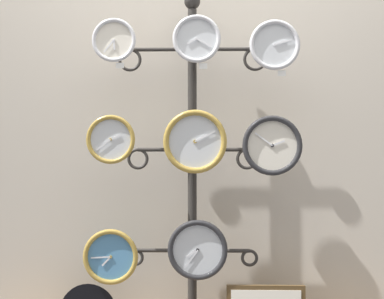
{
  "coord_description": "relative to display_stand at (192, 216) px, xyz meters",
  "views": [
    {
      "loc": [
        0.07,
        -2.34,
        0.98
      ],
      "look_at": [
        0.0,
        0.36,
        1.02
      ],
      "focal_mm": 50.0,
      "sensor_mm": 36.0,
      "label": 1
    }
  ],
  "objects": [
    {
      "name": "shop_wall",
      "position": [
        -0.0,
        0.16,
        0.72
      ],
      "size": [
        4.4,
        0.04,
        2.8
      ],
      "color": "#BCB2A3",
      "rests_on": "ground_plane"
    },
    {
      "name": "display_stand",
      "position": [
        0.0,
        0.0,
        0.0
      ],
      "size": [
        0.77,
        0.39,
        1.83
      ],
      "color": "#282623",
      "rests_on": "ground_plane"
    },
    {
      "name": "clock_top_left",
      "position": [
        -0.39,
        -0.1,
        0.88
      ],
      "size": [
        0.22,
        0.04,
        0.22
      ],
      "color": "silver"
    },
    {
      "name": "clock_top_center",
      "position": [
        0.02,
        -0.09,
        0.89
      ],
      "size": [
        0.24,
        0.04,
        0.24
      ],
      "color": "silver"
    },
    {
      "name": "clock_top_right",
      "position": [
        0.41,
        -0.11,
        0.85
      ],
      "size": [
        0.25,
        0.04,
        0.25
      ],
      "color": "silver"
    },
    {
      "name": "clock_middle_left",
      "position": [
        -0.41,
        -0.08,
        0.39
      ],
      "size": [
        0.25,
        0.04,
        0.25
      ],
      "color": "silver"
    },
    {
      "name": "clock_middle_center",
      "position": [
        0.02,
        -0.1,
        0.38
      ],
      "size": [
        0.32,
        0.04,
        0.32
      ],
      "color": "silver"
    },
    {
      "name": "clock_middle_right",
      "position": [
        0.4,
        -0.12,
        0.36
      ],
      "size": [
        0.3,
        0.04,
        0.3
      ],
      "color": "silver"
    },
    {
      "name": "clock_bottom_left",
      "position": [
        -0.41,
        -0.09,
        -0.2
      ],
      "size": [
        0.28,
        0.04,
        0.28
      ],
      "color": "#4C84B2"
    },
    {
      "name": "clock_bottom_center",
      "position": [
        0.03,
        -0.1,
        -0.16
      ],
      "size": [
        0.3,
        0.04,
        0.3
      ],
      "color": "silver"
    },
    {
      "name": "price_tag_upper",
      "position": [
        -0.36,
        -0.11,
        0.76
      ],
      "size": [
        0.04,
        0.0,
        0.03
      ],
      "color": "white"
    },
    {
      "name": "price_tag_mid",
      "position": [
        0.06,
        -0.09,
        0.76
      ],
      "size": [
        0.04,
        0.0,
        0.03
      ],
      "color": "white"
    },
    {
      "name": "price_tag_lower",
      "position": [
        0.44,
        -0.11,
        0.71
      ],
      "size": [
        0.04,
        0.0,
        0.03
      ],
      "color": "white"
    }
  ]
}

